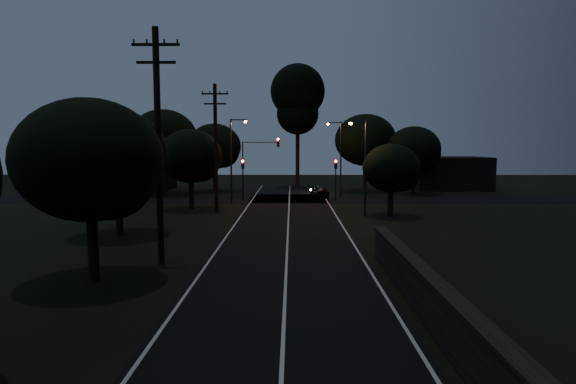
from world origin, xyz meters
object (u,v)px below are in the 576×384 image
object	(u,v)px
utility_pole_mid	(158,142)
signal_right	(336,172)
streetlight_c	(363,161)
signal_left	(243,172)
signal_mast	(260,157)
tall_pine	(298,99)
car	(320,191)
utility_pole_far	(216,146)
streetlight_b	(339,153)
streetlight_a	(233,155)

from	to	relation	value
utility_pole_mid	signal_right	world-z (taller)	utility_pole_mid
utility_pole_mid	streetlight_c	xyz separation A→B (m)	(11.83, 15.00, -1.39)
signal_left	signal_mast	distance (m)	2.26
tall_pine	car	distance (m)	16.19
signal_left	streetlight_c	bearing A→B (deg)	-43.76
tall_pine	streetlight_c	distance (m)	26.43
utility_pole_far	signal_right	world-z (taller)	utility_pole_far
car	streetlight_b	bearing A→B (deg)	-167.84
car	streetlight_c	bearing A→B (deg)	91.57
signal_mast	streetlight_b	bearing A→B (deg)	25.99
car	signal_mast	bearing A→B (deg)	17.61
utility_pole_far	tall_pine	bearing A→B (deg)	73.07
streetlight_b	utility_pole_far	bearing A→B (deg)	-133.30
utility_pole_mid	signal_mast	size ratio (longest dim) A/B	1.76
utility_pole_far	streetlight_c	world-z (taller)	utility_pole_far
utility_pole_far	streetlight_c	bearing A→B (deg)	-9.60
car	signal_right	bearing A→B (deg)	104.12
streetlight_a	streetlight_b	world-z (taller)	same
signal_left	car	world-z (taller)	signal_left
tall_pine	signal_right	world-z (taller)	tall_pine
tall_pine	signal_mast	distance (m)	17.05
car	utility_pole_mid	bearing A→B (deg)	62.17
streetlight_b	car	xyz separation A→B (m)	(-2.11, -0.85, -4.02)
streetlight_b	signal_left	bearing A→B (deg)	-157.95
signal_left	signal_right	world-z (taller)	same
signal_left	streetlight_b	distance (m)	10.84
signal_right	utility_pole_mid	bearing A→B (deg)	-112.99
utility_pole_far	signal_right	xyz separation A→B (m)	(10.60, 7.99, -2.65)
utility_pole_mid	signal_right	bearing A→B (deg)	67.01
utility_pole_mid	car	bearing A→B (deg)	71.90
signal_mast	car	xyz separation A→B (m)	(6.11, 3.16, -3.72)
streetlight_b	tall_pine	bearing A→B (deg)	111.38
utility_pole_far	car	xyz separation A→B (m)	(9.20, 11.15, -4.87)
utility_pole_mid	signal_left	xyz separation A→B (m)	(1.40, 24.99, -2.90)
utility_pole_far	car	world-z (taller)	utility_pole_far
tall_pine	streetlight_b	distance (m)	13.62
utility_pole_mid	streetlight_c	distance (m)	19.15
signal_right	signal_mast	size ratio (longest dim) A/B	0.66
utility_pole_far	streetlight_b	world-z (taller)	utility_pole_far
utility_pole_mid	streetlight_b	bearing A→B (deg)	68.70
utility_pole_mid	streetlight_b	size ratio (longest dim) A/B	1.38
signal_left	streetlight_c	xyz separation A→B (m)	(10.43, -9.99, 1.51)
streetlight_c	car	world-z (taller)	streetlight_c
signal_left	streetlight_b	xyz separation A→B (m)	(9.91, 4.01, 1.80)
streetlight_b	streetlight_a	bearing A→B (deg)	-150.52
tall_pine	streetlight_a	distance (m)	19.36
tall_pine	signal_left	world-z (taller)	tall_pine
utility_pole_far	signal_mast	bearing A→B (deg)	68.89
utility_pole_mid	streetlight_c	size ratio (longest dim) A/B	1.47
utility_pole_far	car	bearing A→B (deg)	50.48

